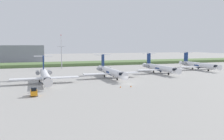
% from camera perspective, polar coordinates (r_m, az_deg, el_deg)
% --- Properties ---
extents(ground_plane, '(500.00, 500.00, 0.00)m').
position_cam_1_polar(ground_plane, '(107.47, -2.33, -0.86)').
color(ground_plane, '#9E9B96').
extents(grass_berm, '(320.00, 20.00, 1.82)m').
position_cam_1_polar(grass_berm, '(154.61, -7.54, 1.58)').
color(grass_berm, '#597542').
rests_on(grass_berm, ground).
extents(regional_jet_second, '(22.81, 31.00, 9.00)m').
position_cam_1_polar(regional_jet_second, '(84.18, -16.01, -1.32)').
color(regional_jet_second, white).
rests_on(regional_jet_second, ground).
extents(regional_jet_third, '(22.81, 31.00, 9.00)m').
position_cam_1_polar(regional_jet_third, '(94.19, -0.41, -0.30)').
color(regional_jet_third, white).
rests_on(regional_jet_third, ground).
extents(regional_jet_fourth, '(22.81, 31.00, 9.00)m').
position_cam_1_polar(regional_jet_fourth, '(111.43, 11.43, 0.58)').
color(regional_jet_fourth, white).
rests_on(regional_jet_fourth, ground).
extents(regional_jet_fifth, '(22.81, 31.00, 9.00)m').
position_cam_1_polar(regional_jet_fifth, '(132.77, 20.22, 1.21)').
color(regional_jet_fifth, white).
rests_on(regional_jet_fifth, ground).
extents(antenna_mast, '(4.40, 0.50, 18.67)m').
position_cam_1_polar(antenna_mast, '(131.77, -12.23, 3.72)').
color(antenna_mast, '#B2B2B7').
rests_on(antenna_mast, ground).
extents(baggage_tug, '(1.72, 3.20, 2.30)m').
position_cam_1_polar(baggage_tug, '(63.68, -18.51, -5.16)').
color(baggage_tug, orange).
rests_on(baggage_tug, ground).
extents(safety_cone_front_marker, '(0.44, 0.44, 0.55)m').
position_cam_1_polar(safety_cone_front_marker, '(72.28, 2.07, -4.10)').
color(safety_cone_front_marker, orange).
rests_on(safety_cone_front_marker, ground).
extents(safety_cone_mid_marker, '(0.44, 0.44, 0.55)m').
position_cam_1_polar(safety_cone_mid_marker, '(73.52, 4.64, -3.94)').
color(safety_cone_mid_marker, orange).
rests_on(safety_cone_mid_marker, ground).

